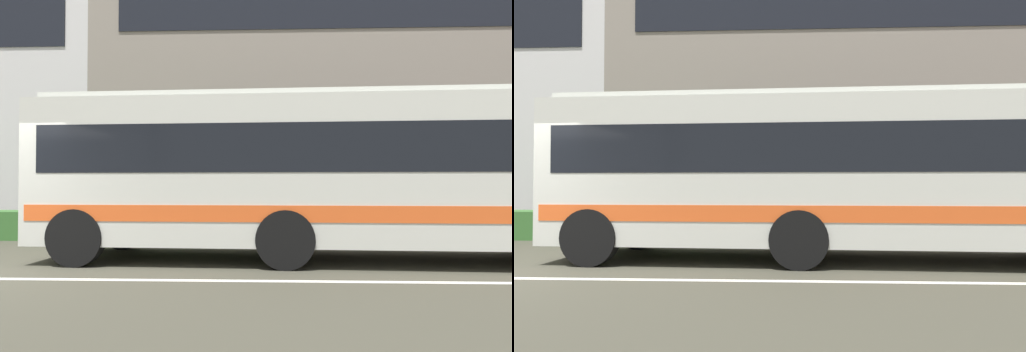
{
  "view_description": "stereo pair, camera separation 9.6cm",
  "coord_description": "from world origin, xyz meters",
  "views": [
    {
      "loc": [
        4.91,
        -7.09,
        1.39
      ],
      "look_at": [
        4.52,
        2.04,
        1.59
      ],
      "focal_mm": 33.82,
      "sensor_mm": 36.0,
      "label": 1
    },
    {
      "loc": [
        5.0,
        -7.09,
        1.39
      ],
      "look_at": [
        4.52,
        2.04,
        1.59
      ],
      "focal_mm": 33.82,
      "sensor_mm": 36.0,
      "label": 2
    }
  ],
  "objects": [
    {
      "name": "hedge_row_far",
      "position": [
        -1.97,
        5.51,
        0.37
      ],
      "size": [
        12.18,
        1.1,
        0.74
      ],
      "primitive_type": "cube",
      "color": "#396C30",
      "rests_on": "ground_plane"
    },
    {
      "name": "transit_bus",
      "position": [
        5.75,
        2.12,
        1.7
      ],
      "size": [
        10.68,
        3.0,
        3.07
      ],
      "color": "silver",
      "rests_on": "ground_plane"
    },
    {
      "name": "apartment_block_right",
      "position": [
        11.68,
        12.54,
        6.73
      ],
      "size": [
        25.92,
        8.44,
        13.46
      ],
      "color": "gray",
      "rests_on": "ground_plane"
    }
  ]
}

